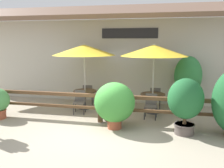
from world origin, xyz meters
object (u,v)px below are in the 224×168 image
object	(u,v)px
patio_umbrella_middle	(154,50)
potted_plant_corner_fern	(188,77)
chair_near_streetside	(80,100)
dining_table_middle	(153,98)
potted_plant_broad_leaf	(115,103)
potted_plant_tall_tropical	(186,101)
chair_middle_wallside	(155,97)
chair_middle_streetside	(151,105)
patio_umbrella_near	(84,50)
dining_table_near	(85,94)
chair_near_wallside	(88,93)

from	to	relation	value
patio_umbrella_middle	potted_plant_corner_fern	bearing A→B (deg)	37.63
chair_near_streetside	dining_table_middle	size ratio (longest dim) A/B	0.94
potted_plant_broad_leaf	potted_plant_tall_tropical	distance (m)	2.08
chair_middle_wallside	potted_plant_tall_tropical	xyz separation A→B (m)	(0.96, -2.68, 0.49)
chair_near_streetside	dining_table_middle	distance (m)	2.73
chair_middle_wallside	potted_plant_corner_fern	xyz separation A→B (m)	(1.25, 0.34, 0.80)
patio_umbrella_middle	chair_middle_streetside	size ratio (longest dim) A/B	3.02
chair_near_streetside	chair_middle_streetside	world-z (taller)	same
patio_umbrella_near	chair_near_streetside	distance (m)	1.97
dining_table_middle	potted_plant_tall_tropical	world-z (taller)	potted_plant_tall_tropical
patio_umbrella_near	patio_umbrella_middle	size ratio (longest dim) A/B	1.00
chair_middle_wallside	potted_plant_broad_leaf	world-z (taller)	potted_plant_broad_leaf
patio_umbrella_near	dining_table_near	world-z (taller)	patio_umbrella_near
chair_near_streetside	potted_plant_broad_leaf	distance (m)	2.15
chair_middle_streetside	dining_table_near	bearing A→B (deg)	166.53
dining_table_middle	potted_plant_corner_fern	xyz separation A→B (m)	(1.31, 1.01, 0.69)
patio_umbrella_middle	dining_table_middle	world-z (taller)	patio_umbrella_middle
dining_table_near	chair_middle_streetside	size ratio (longest dim) A/B	1.06
chair_near_wallside	dining_table_middle	xyz separation A→B (m)	(2.75, -0.71, 0.11)
chair_near_streetside	chair_middle_wallside	size ratio (longest dim) A/B	1.00
potted_plant_tall_tropical	potted_plant_broad_leaf	bearing A→B (deg)	179.02
dining_table_middle	potted_plant_broad_leaf	size ratio (longest dim) A/B	0.63
chair_middle_wallside	patio_umbrella_middle	bearing A→B (deg)	81.30
dining_table_middle	potted_plant_tall_tropical	xyz separation A→B (m)	(1.03, -2.01, 0.38)
potted_plant_tall_tropical	potted_plant_corner_fern	distance (m)	3.06
chair_middle_wallside	dining_table_near	bearing A→B (deg)	9.49
chair_near_wallside	chair_middle_streetside	size ratio (longest dim) A/B	1.00
chair_near_wallside	potted_plant_tall_tropical	world-z (taller)	potted_plant_tall_tropical
chair_middle_streetside	patio_umbrella_near	bearing A→B (deg)	166.53
patio_umbrella_near	chair_middle_streetside	distance (m)	3.32
dining_table_middle	potted_plant_tall_tropical	distance (m)	2.29
potted_plant_tall_tropical	chair_near_streetside	bearing A→B (deg)	159.03
chair_middle_wallside	chair_near_streetside	bearing A→B (deg)	21.79
patio_umbrella_near	chair_middle_wallside	bearing A→B (deg)	12.63
chair_near_wallside	potted_plant_tall_tropical	bearing A→B (deg)	139.73
dining_table_middle	potted_plant_tall_tropical	size ratio (longest dim) A/B	0.55
patio_umbrella_middle	potted_plant_tall_tropical	xyz separation A→B (m)	(1.03, -2.01, -1.37)
chair_middle_wallside	potted_plant_broad_leaf	bearing A→B (deg)	64.13
chair_middle_wallside	potted_plant_tall_tropical	world-z (taller)	potted_plant_tall_tropical
chair_near_streetside	potted_plant_broad_leaf	world-z (taller)	potted_plant_broad_leaf
chair_near_streetside	dining_table_middle	world-z (taller)	chair_near_streetside
chair_middle_streetside	potted_plant_corner_fern	bearing A→B (deg)	53.50
dining_table_middle	chair_near_wallside	bearing A→B (deg)	165.46
chair_near_streetside	patio_umbrella_middle	xyz separation A→B (m)	(2.66, 0.60, 1.86)
patio_umbrella_middle	dining_table_middle	xyz separation A→B (m)	(-0.00, 0.00, -1.75)
patio_umbrella_near	dining_table_middle	size ratio (longest dim) A/B	2.85
chair_near_streetside	potted_plant_tall_tropical	xyz separation A→B (m)	(3.69, -1.42, 0.49)
chair_near_streetside	chair_near_wallside	bearing A→B (deg)	83.80
potted_plant_corner_fern	chair_middle_wallside	bearing A→B (deg)	-164.67
dining_table_middle	potted_plant_broad_leaf	bearing A→B (deg)	-117.83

